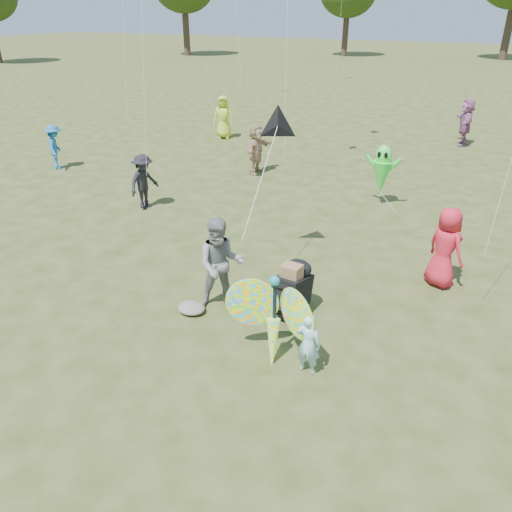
% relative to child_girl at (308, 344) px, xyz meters
% --- Properties ---
extents(ground, '(160.00, 160.00, 0.00)m').
position_rel_child_girl_xyz_m(ground, '(-1.33, -0.19, -0.53)').
color(ground, '#51592B').
rests_on(ground, ground).
extents(child_girl, '(0.40, 0.28, 1.06)m').
position_rel_child_girl_xyz_m(child_girl, '(0.00, 0.00, 0.00)').
color(child_girl, '#9ED7E0').
rests_on(child_girl, ground).
extents(adult_man, '(1.11, 1.05, 1.81)m').
position_rel_child_girl_xyz_m(adult_man, '(-2.13, 1.06, 0.37)').
color(adult_man, gray).
rests_on(adult_man, ground).
extents(grey_bag, '(0.54, 0.44, 0.17)m').
position_rel_child_girl_xyz_m(grey_bag, '(-2.55, 0.64, -0.44)').
color(grey_bag, slate).
rests_on(grey_bag, ground).
extents(crowd_a, '(0.97, 0.91, 1.67)m').
position_rel_child_girl_xyz_m(crowd_a, '(1.46, 3.77, 0.31)').
color(crowd_a, red).
rests_on(crowd_a, ground).
extents(crowd_b, '(0.68, 1.05, 1.53)m').
position_rel_child_girl_xyz_m(crowd_b, '(-6.62, 4.64, 0.24)').
color(crowd_b, black).
rests_on(crowd_b, ground).
extents(crowd_d, '(0.56, 1.56, 1.66)m').
position_rel_child_girl_xyz_m(crowd_d, '(-5.24, 8.94, 0.30)').
color(crowd_d, tan).
rests_on(crowd_d, ground).
extents(crowd_g, '(1.01, 0.84, 1.77)m').
position_rel_child_girl_xyz_m(crowd_g, '(-8.68, 12.79, 0.35)').
color(crowd_g, '#BACF30').
rests_on(crowd_g, ground).
extents(crowd_i, '(1.05, 1.12, 1.51)m').
position_rel_child_girl_xyz_m(crowd_i, '(-11.71, 6.37, 0.23)').
color(crowd_i, '#1E67A5').
rests_on(crowd_i, ground).
extents(crowd_j, '(0.90, 1.79, 1.85)m').
position_rel_child_girl_xyz_m(crowd_j, '(0.66, 16.06, 0.39)').
color(crowd_j, '#A35D8C').
rests_on(crowd_j, ground).
extents(jogging_stroller, '(0.56, 1.08, 1.09)m').
position_rel_child_girl_xyz_m(jogging_stroller, '(-0.82, 1.37, 0.08)').
color(jogging_stroller, black).
rests_on(jogging_stroller, ground).
extents(butterfly_kite, '(1.74, 0.75, 1.68)m').
position_rel_child_girl_xyz_m(butterfly_kite, '(-0.63, 0.10, 0.20)').
color(butterfly_kite, red).
rests_on(butterfly_kite, ground).
extents(delta_kite_rig, '(0.89, 2.52, 1.94)m').
position_rel_child_girl_xyz_m(delta_kite_rig, '(-2.04, 3.34, 2.44)').
color(delta_kite_rig, black).
rests_on(delta_kite_rig, ground).
extents(alien_kite, '(1.12, 0.69, 1.74)m').
position_rel_child_girl_xyz_m(alien_kite, '(-0.76, 7.75, 0.44)').
color(alien_kite, '#38EE3F').
rests_on(alien_kite, ground).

